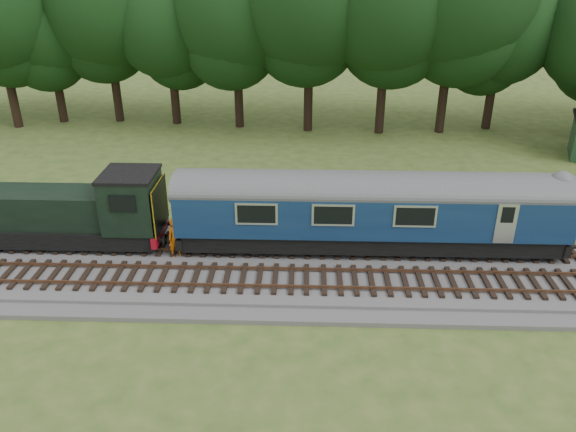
{
  "coord_description": "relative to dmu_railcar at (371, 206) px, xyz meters",
  "views": [
    {
      "loc": [
        -0.11,
        -22.38,
        13.5
      ],
      "look_at": [
        -0.94,
        1.4,
        2.0
      ],
      "focal_mm": 35.0,
      "sensor_mm": 36.0,
      "label": 1
    }
  ],
  "objects": [
    {
      "name": "shunter_loco",
      "position": [
        -13.93,
        0.0,
        -0.63
      ],
      "size": [
        8.91,
        2.6,
        3.38
      ],
      "color": "black",
      "rests_on": "ground"
    },
    {
      "name": "track_north",
      "position": [
        -2.91,
        -0.0,
        -2.19
      ],
      "size": [
        67.2,
        2.4,
        0.21
      ],
      "color": "black",
      "rests_on": "ballast"
    },
    {
      "name": "tree_line",
      "position": [
        -2.91,
        20.6,
        -2.61
      ],
      "size": [
        70.0,
        8.0,
        18.0
      ],
      "primitive_type": null,
      "color": "black",
      "rests_on": "ground"
    },
    {
      "name": "worker",
      "position": [
        -9.05,
        -1.02,
        -1.32
      ],
      "size": [
        0.82,
        0.76,
        1.87
      ],
      "primitive_type": "imported",
      "rotation": [
        0.0,
        0.0,
        0.61
      ],
      "color": "orange",
      "rests_on": "ballast"
    },
    {
      "name": "fence",
      "position": [
        -2.91,
        3.1,
        -2.61
      ],
      "size": [
        64.0,
        0.12,
        1.0
      ],
      "primitive_type": null,
      "color": "#6B6054",
      "rests_on": "ground"
    },
    {
      "name": "track_south",
      "position": [
        -2.91,
        -3.0,
        -2.19
      ],
      "size": [
        67.2,
        2.4,
        0.21
      ],
      "color": "black",
      "rests_on": "ballast"
    },
    {
      "name": "dmu_railcar",
      "position": [
        0.0,
        0.0,
        0.0
      ],
      "size": [
        18.05,
        2.86,
        3.88
      ],
      "color": "black",
      "rests_on": "ground"
    },
    {
      "name": "ground",
      "position": [
        -2.91,
        -1.4,
        -2.61
      ],
      "size": [
        120.0,
        120.0,
        0.0
      ],
      "primitive_type": "plane",
      "color": "#395720",
      "rests_on": "ground"
    },
    {
      "name": "ballast",
      "position": [
        -2.91,
        -1.4,
        -2.43
      ],
      "size": [
        70.0,
        7.0,
        0.35
      ],
      "primitive_type": "cube",
      "color": "#4C4C4F",
      "rests_on": "ground"
    }
  ]
}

